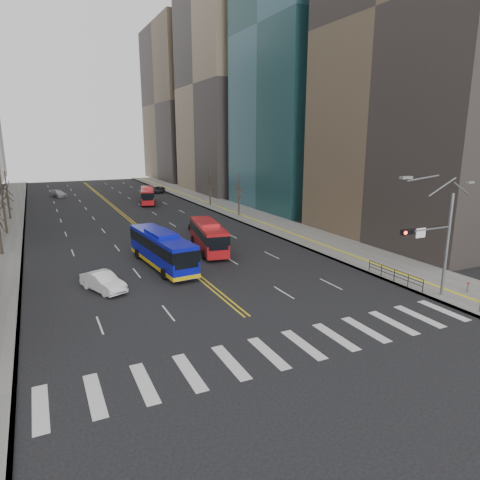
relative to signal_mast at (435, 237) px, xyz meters
name	(u,v)px	position (x,y,z in m)	size (l,w,h in m)	color
ground	(286,349)	(-13.77, -2.00, -4.86)	(220.00, 220.00, 0.00)	black
sidewalk_right	(234,210)	(3.73, 43.00, -4.78)	(7.00, 130.00, 0.15)	gray
sidewalk_left	(4,228)	(-30.27, 43.00, -4.78)	(5.00, 130.00, 0.15)	gray
crosswalk	(286,349)	(-13.77, -2.00, -4.85)	(26.70, 4.00, 0.01)	silver
centerline	(117,209)	(-13.77, 53.00, -4.85)	(0.55, 100.00, 0.01)	gold
office_towers	(96,71)	(-13.64, 66.51, 19.07)	(83.00, 134.00, 58.00)	gray
signal_mast	(435,237)	(0.00, 0.00, 0.00)	(5.37, 0.37, 9.39)	slate
pedestrian_railing	(394,273)	(0.53, 4.00, -4.03)	(0.06, 6.06, 1.02)	black
bollards	(477,297)	(2.50, -2.16, -4.30)	(2.87, 3.17, 0.78)	slate
street_trees	(83,198)	(-20.94, 32.55, 0.02)	(35.20, 47.20, 7.60)	#2F231C
blue_bus	(162,248)	(-15.80, 17.00, -3.06)	(3.46, 11.89, 3.42)	#0B0FA7
red_bus_near	(208,234)	(-9.70, 20.61, -3.06)	(4.03, 10.30, 3.22)	#AB1216
red_bus_far	(147,194)	(-7.44, 56.86, -3.11)	(4.45, 9.98, 3.12)	#AB1216
car_white	(103,282)	(-21.85, 12.55, -4.10)	(1.61, 4.60, 1.52)	silver
car_dark_mid	(201,228)	(-7.24, 29.29, -4.19)	(1.58, 3.93, 1.34)	black
car_silver	(58,194)	(-21.80, 73.86, -4.17)	(1.93, 4.74, 1.37)	#9F9EA4
car_dark_far	(159,190)	(-1.27, 71.96, -4.20)	(2.18, 4.73, 1.31)	black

